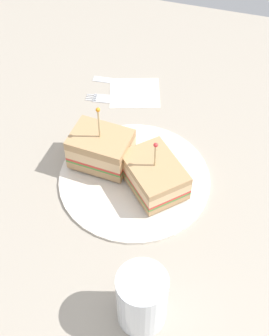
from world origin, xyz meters
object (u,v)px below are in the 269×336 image
plate (134,178)px  napkin (135,93)px  sandwich_half_front (154,175)px  drink_glass (142,301)px  fork (112,99)px  knife (120,81)px  sandwich_half_back (101,149)px

plate → napkin: bearing=-164.0°
sandwich_half_front → drink_glass: (21.03, 3.82, 0.76)cm
napkin → fork: fork is taller
plate → napkin: plate is taller
drink_glass → knife: bearing=-159.3°
sandwich_half_back → napkin: size_ratio=1.24×
plate → napkin: size_ratio=2.60×
sandwich_half_front → sandwich_half_back: size_ratio=1.05×
fork → knife: same height
plate → drink_glass: drink_glass is taller
plate → sandwich_half_front: 4.60cm
drink_glass → knife: (-44.67, -16.90, -3.97)cm
drink_glass → fork: size_ratio=0.73×
fork → sandwich_half_front: bearing=35.3°
drink_glass → knife: drink_glass is taller
fork → knife: size_ratio=1.07×
fork → sandwich_half_back: bearing=12.1°
sandwich_half_front → fork: bearing=-144.7°
plate → sandwich_half_back: 7.23cm
drink_glass → napkin: size_ratio=1.00×
drink_glass → knife: 47.92cm
sandwich_half_back → napkin: 19.23cm
sandwich_half_back → sandwich_half_front: bearing=75.1°
sandwich_half_back → drink_glass: size_ratio=1.25×
sandwich_half_back → plate: bearing=74.7°
fork → drink_glass: bearing=23.1°
napkin → knife: 4.33cm
sandwich_half_front → knife: sandwich_half_front is taller
sandwich_half_front → sandwich_half_back: sandwich_half_back is taller
napkin → fork: (3.08, -3.63, 0.10)cm
drink_glass → fork: bearing=-156.9°
sandwich_half_front → knife: (-23.64, -13.08, -3.21)cm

